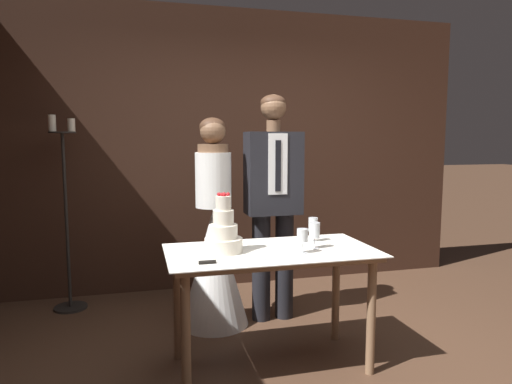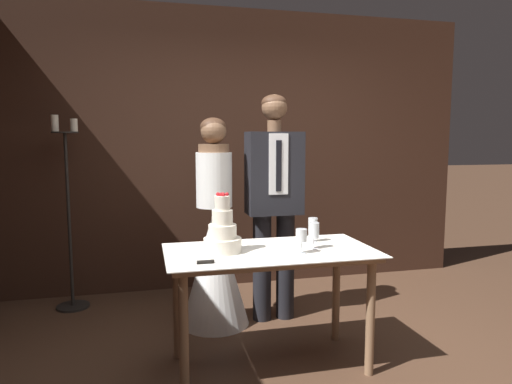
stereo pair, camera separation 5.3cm
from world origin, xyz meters
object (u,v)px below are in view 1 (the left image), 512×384
cake_knife (220,262)px  wine_glass_near (302,236)px  tiered_cake (224,234)px  groom (273,196)px  wine_glass_far (313,225)px  candle_stand (66,222)px  wine_glass_middle (315,232)px  bride (214,251)px  cake_table (271,266)px

cake_knife → wine_glass_near: size_ratio=2.64×
tiered_cake → wine_glass_near: size_ratio=2.46×
tiered_cake → groom: bearing=53.4°
cake_knife → wine_glass_far: (0.72, 0.39, 0.11)m
wine_glass_far → groom: (-0.11, 0.60, 0.14)m
candle_stand → tiered_cake: bearing=-51.3°
wine_glass_middle → wine_glass_far: size_ratio=1.01×
cake_knife → bride: 1.01m
cake_knife → bride: (0.13, 0.99, -0.18)m
tiered_cake → wine_glass_middle: (0.59, -0.05, -0.01)m
cake_table → wine_glass_near: wine_glass_near is taller
cake_knife → groom: size_ratio=0.22×
cake_knife → wine_glass_far: size_ratio=2.43×
candle_stand → wine_glass_near: bearing=-44.3°
wine_glass_far → bride: (-0.59, 0.60, -0.29)m
wine_glass_near → wine_glass_middle: size_ratio=0.91×
wine_glass_far → candle_stand: bearing=144.7°
cake_knife → candle_stand: size_ratio=0.24×
tiered_cake → bride: size_ratio=0.23×
cake_knife → wine_glass_near: bearing=10.2°
tiered_cake → wine_glass_middle: size_ratio=2.23×
cake_table → groom: 0.88m
wine_glass_near → candle_stand: bearing=135.7°
wine_glass_far → candle_stand: (-1.77, 1.25, -0.12)m
wine_glass_middle → candle_stand: bearing=139.8°
wine_glass_middle → candle_stand: 2.23m
wine_glass_middle → bride: size_ratio=0.10×
cake_knife → wine_glass_far: 0.83m
wine_glass_middle → groom: size_ratio=0.09×
cake_knife → candle_stand: bearing=122.4°
wine_glass_far → bride: 0.89m
wine_glass_middle → wine_glass_far: 0.20m
cake_knife → groom: 1.19m
bride → wine_glass_far: bearing=-45.3°
cake_knife → candle_stand: candle_stand is taller
tiered_cake → bride: 0.79m
tiered_cake → groom: (0.55, 0.74, 0.13)m
wine_glass_near → cake_knife: bearing=-169.7°
cake_knife → wine_glass_middle: 0.69m
bride → groom: (0.49, -0.00, 0.42)m
groom → tiered_cake: bearing=-126.6°
wine_glass_middle → wine_glass_far: bearing=70.8°
cake_knife → candle_stand: (-1.04, 1.64, -0.01)m
cake_table → cake_knife: (-0.37, -0.22, 0.11)m
candle_stand → cake_knife: bearing=-57.5°
cake_table → wine_glass_middle: (0.29, -0.03, 0.21)m
tiered_cake → wine_glass_near: tiered_cake is taller
wine_glass_far → candle_stand: size_ratio=0.10×
cake_table → tiered_cake: 0.38m
candle_stand → groom: bearing=-21.4°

